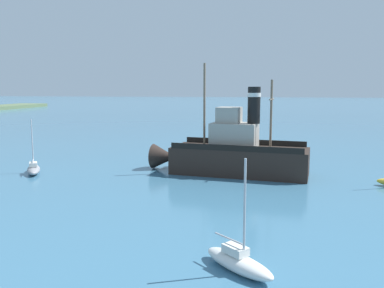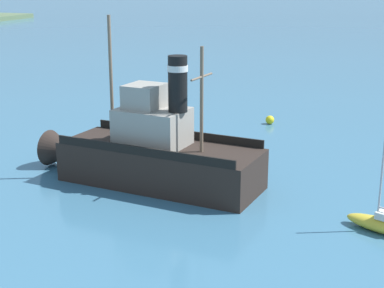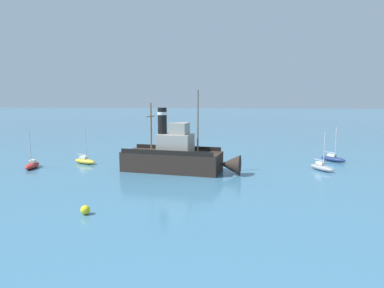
# 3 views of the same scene
# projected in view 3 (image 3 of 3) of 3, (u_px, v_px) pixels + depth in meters

# --- Properties ---
(ground_plane) EXTENTS (600.00, 600.00, 0.00)m
(ground_plane) POSITION_uv_depth(u_px,v_px,m) (177.00, 170.00, 42.75)
(ground_plane) COLOR teal
(old_tugboat) EXTENTS (5.87, 14.71, 9.90)m
(old_tugboat) POSITION_uv_depth(u_px,v_px,m) (177.00, 157.00, 41.83)
(old_tugboat) COLOR #2D231E
(old_tugboat) RESTS_ON ground
(sailboat_grey) EXTENTS (3.83, 2.87, 4.90)m
(sailboat_grey) POSITION_uv_depth(u_px,v_px,m) (322.00, 167.00, 42.53)
(sailboat_grey) COLOR gray
(sailboat_grey) RESTS_ON ground
(sailboat_navy) EXTENTS (3.50, 3.43, 4.90)m
(sailboat_navy) POSITION_uv_depth(u_px,v_px,m) (333.00, 159.00, 48.71)
(sailboat_navy) COLOR navy
(sailboat_navy) RESTS_ON ground
(sailboat_yellow) EXTENTS (2.48, 3.93, 4.90)m
(sailboat_yellow) POSITION_uv_depth(u_px,v_px,m) (85.00, 161.00, 46.96)
(sailboat_yellow) COLOR gold
(sailboat_yellow) RESTS_ON ground
(sailboat_white) EXTENTS (3.35, 3.57, 4.90)m
(sailboat_white) POSITION_uv_depth(u_px,v_px,m) (188.00, 146.00, 61.63)
(sailboat_white) COLOR white
(sailboat_white) RESTS_ON ground
(sailboat_red) EXTENTS (3.95, 1.90, 4.90)m
(sailboat_red) POSITION_uv_depth(u_px,v_px,m) (32.00, 165.00, 43.90)
(sailboat_red) COLOR #B22823
(sailboat_red) RESTS_ON ground
(mooring_buoy) EXTENTS (0.73, 0.73, 0.73)m
(mooring_buoy) POSITION_uv_depth(u_px,v_px,m) (85.00, 210.00, 26.28)
(mooring_buoy) COLOR yellow
(mooring_buoy) RESTS_ON ground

